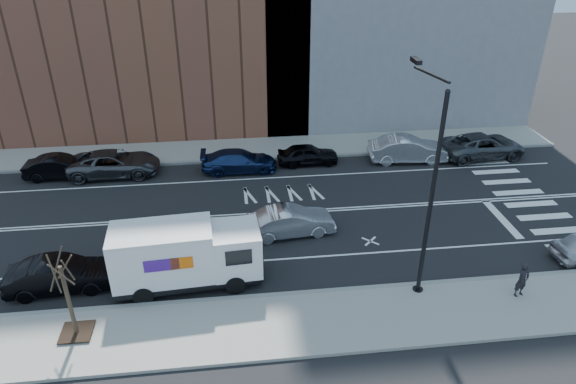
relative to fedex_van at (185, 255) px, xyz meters
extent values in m
plane|color=black|center=(2.89, 5.60, -1.54)|extent=(120.00, 120.00, 0.00)
cube|color=gray|center=(2.89, -3.20, -1.46)|extent=(44.00, 3.60, 0.15)
cube|color=gray|center=(2.89, 14.40, -1.46)|extent=(44.00, 3.60, 0.15)
cube|color=gray|center=(2.89, -1.40, -1.45)|extent=(44.00, 0.25, 0.17)
cube|color=gray|center=(2.89, 12.60, -1.45)|extent=(44.00, 0.25, 0.17)
cylinder|color=black|center=(9.89, -1.80, 2.96)|extent=(0.18, 0.18, 9.00)
cylinder|color=black|center=(9.89, -1.80, -1.44)|extent=(0.44, 0.44, 0.20)
sphere|color=black|center=(9.89, -1.80, 7.41)|extent=(0.20, 0.20, 0.20)
cylinder|color=black|center=(9.89, -0.10, 7.56)|extent=(0.11, 3.49, 0.48)
cube|color=black|center=(9.89, 1.60, 7.66)|extent=(0.25, 0.80, 0.18)
cube|color=#FFF2CC|center=(9.89, 1.60, 7.56)|extent=(0.18, 0.55, 0.03)
cube|color=black|center=(-4.11, -2.80, -1.31)|extent=(1.20, 1.20, 0.04)
cylinder|color=#382B1E|center=(-4.11, -2.80, 0.21)|extent=(0.16, 0.16, 3.20)
cylinder|color=#382B1E|center=(-3.86, -2.80, 1.61)|extent=(0.06, 0.80, 1.44)
cylinder|color=#382B1E|center=(-4.03, -2.56, 1.61)|extent=(0.81, 0.31, 1.19)
cylinder|color=#382B1E|center=(-4.31, -2.65, 1.61)|extent=(0.58, 0.76, 1.50)
cylinder|color=#382B1E|center=(-4.31, -2.95, 1.61)|extent=(0.47, 0.61, 1.37)
cylinder|color=#382B1E|center=(-4.03, -3.04, 1.61)|extent=(0.72, 0.29, 1.13)
cube|color=black|center=(-0.02, 0.00, -1.08)|extent=(6.40, 2.54, 0.30)
cube|color=silver|center=(2.20, 0.15, 0.03)|extent=(2.16, 2.30, 2.02)
cube|color=black|center=(3.23, 0.22, 0.33)|extent=(0.18, 1.87, 0.96)
cube|color=black|center=(2.28, -0.95, 0.33)|extent=(1.11, 0.11, 0.71)
cube|color=black|center=(2.13, 1.25, 0.33)|extent=(1.11, 0.11, 0.71)
cube|color=black|center=(3.19, 0.21, -0.98)|extent=(0.29, 2.03, 0.35)
cube|color=silver|center=(-0.93, -0.06, 0.23)|extent=(4.39, 2.50, 2.33)
cube|color=#47198C|center=(-0.85, -1.19, 0.38)|extent=(1.41, 0.11, 0.56)
cube|color=orange|center=(-0.04, -1.14, 0.38)|extent=(0.91, 0.08, 0.56)
cube|color=#47198C|center=(-1.00, 1.07, 0.38)|extent=(1.41, 0.11, 0.56)
cube|color=orange|center=(-0.20, 1.12, 0.38)|extent=(0.91, 0.08, 0.56)
cylinder|color=black|center=(2.07, -0.88, -1.11)|extent=(0.87, 0.34, 0.85)
cylinder|color=black|center=(1.93, 1.14, -1.11)|extent=(0.87, 0.34, 0.85)
cylinder|color=black|center=(-1.77, -1.13, -1.11)|extent=(0.87, 0.34, 0.85)
cylinder|color=black|center=(-1.90, 0.89, -1.11)|extent=(0.87, 0.34, 0.85)
imported|color=black|center=(-8.31, 11.51, -0.83)|extent=(4.34, 1.55, 1.42)
imported|color=#44474B|center=(-5.11, 11.54, -0.77)|extent=(5.60, 2.64, 1.55)
imported|color=navy|center=(2.65, 11.17, -0.85)|extent=(4.79, 1.99, 1.38)
imported|color=black|center=(7.14, 11.69, -0.87)|extent=(3.98, 1.67, 1.35)
imported|color=silver|center=(13.74, 11.38, -0.70)|extent=(5.19, 2.10, 1.67)
imported|color=#45484C|center=(18.97, 11.43, -0.75)|extent=(5.89, 3.10, 1.58)
imported|color=silver|center=(5.01, 3.46, -0.81)|extent=(4.58, 2.04, 1.46)
imported|color=black|center=(-5.40, 0.25, -0.80)|extent=(4.61, 1.90, 1.48)
imported|color=black|center=(14.04, -2.65, -0.58)|extent=(0.68, 0.54, 1.62)
camera|label=1|loc=(2.25, -18.52, 12.86)|focal=32.00mm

